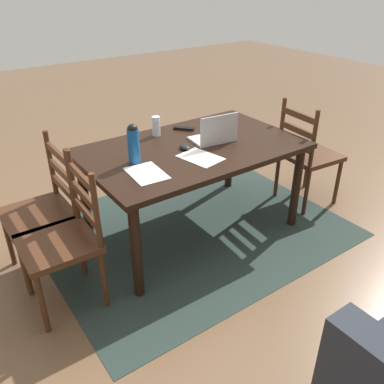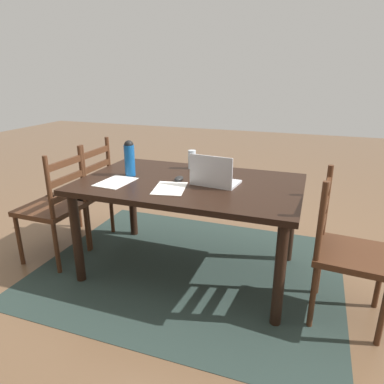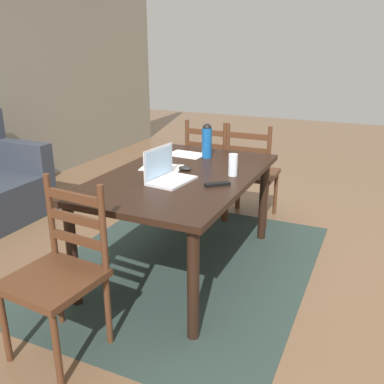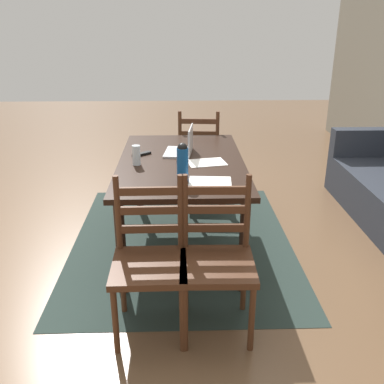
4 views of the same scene
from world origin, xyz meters
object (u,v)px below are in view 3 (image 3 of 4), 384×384
at_px(chair_right_far, 212,169).
at_px(laptop, 166,173).
at_px(water_bottle, 207,140).
at_px(computer_mouse, 185,168).
at_px(drinking_glass, 233,165).
at_px(chair_left_far, 59,275).
at_px(chair_right_near, 252,174).
at_px(dining_table, 182,185).
at_px(tv_remote, 217,184).

distance_m(chair_right_far, laptop, 1.35).
distance_m(water_bottle, computer_mouse, 0.43).
relative_size(water_bottle, drinking_glass, 1.79).
height_order(water_bottle, computer_mouse, water_bottle).
relative_size(chair_left_far, drinking_glass, 6.13).
xyz_separation_m(chair_right_near, computer_mouse, (-1.02, 0.21, 0.30)).
relative_size(laptop, water_bottle, 1.24).
xyz_separation_m(chair_right_far, laptop, (-1.29, -0.18, 0.34)).
height_order(dining_table, chair_right_far, chair_right_far).
relative_size(chair_right_far, water_bottle, 3.43).
xyz_separation_m(chair_left_far, chair_right_near, (2.20, -0.40, 0.00)).
height_order(chair_right_near, laptop, laptop).
bearing_deg(computer_mouse, tv_remote, -124.24).
relative_size(computer_mouse, tv_remote, 0.59).
bearing_deg(computer_mouse, drinking_glass, -86.69).
distance_m(chair_right_near, chair_right_far, 0.40).
bearing_deg(dining_table, computer_mouse, 6.94).
distance_m(laptop, computer_mouse, 0.28).
relative_size(chair_right_near, drinking_glass, 6.13).
height_order(chair_right_near, water_bottle, water_bottle).
bearing_deg(tv_remote, chair_right_far, -17.45).
distance_m(chair_right_near, tv_remote, 1.29).
relative_size(chair_right_near, water_bottle, 3.43).
height_order(chair_right_far, water_bottle, water_bottle).
bearing_deg(dining_table, water_bottle, 0.71).
relative_size(chair_right_near, laptop, 2.76).
bearing_deg(chair_right_far, drinking_glass, -151.05).
distance_m(chair_right_near, water_bottle, 0.77).
distance_m(dining_table, computer_mouse, 0.13).
distance_m(chair_left_far, drinking_glass, 1.37).
bearing_deg(chair_left_far, tv_remote, -28.99).
bearing_deg(computer_mouse, chair_right_near, -12.25).
bearing_deg(chair_right_far, laptop, -172.09).
bearing_deg(laptop, water_bottle, -1.31).
bearing_deg(water_bottle, computer_mouse, 179.50).
height_order(drinking_glass, computer_mouse, drinking_glass).
bearing_deg(computer_mouse, water_bottle, -1.11).
bearing_deg(drinking_glass, water_bottle, 42.78).
xyz_separation_m(chair_right_far, computer_mouse, (-1.02, -0.19, 0.30)).
bearing_deg(chair_right_near, computer_mouse, 168.35).
xyz_separation_m(computer_mouse, tv_remote, (-0.23, -0.34, -0.01)).
height_order(chair_left_far, computer_mouse, chair_left_far).
relative_size(chair_left_far, tv_remote, 5.59).
height_order(dining_table, computer_mouse, computer_mouse).
distance_m(chair_right_far, computer_mouse, 1.08).
height_order(dining_table, water_bottle, water_bottle).
xyz_separation_m(laptop, tv_remote, (0.05, -0.35, -0.05)).
height_order(laptop, computer_mouse, laptop).
bearing_deg(laptop, computer_mouse, -2.52).
relative_size(chair_right_near, computer_mouse, 9.50).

